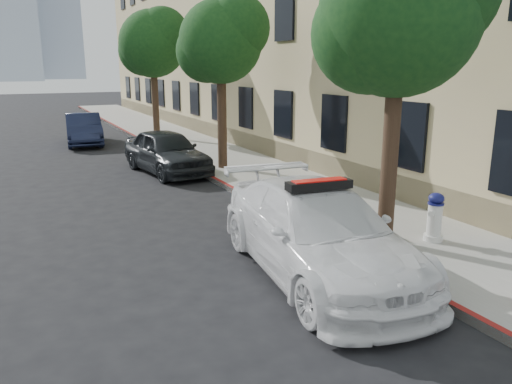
{
  "coord_description": "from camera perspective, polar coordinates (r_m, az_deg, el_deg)",
  "views": [
    {
      "loc": [
        -3.31,
        -8.98,
        3.42
      ],
      "look_at": [
        0.92,
        -0.47,
        1.0
      ],
      "focal_mm": 35.0,
      "sensor_mm": 36.0,
      "label": 1
    }
  ],
  "objects": [
    {
      "name": "ground",
      "position": [
        10.16,
        -5.84,
        -5.45
      ],
      "size": [
        120.0,
        120.0,
        0.0
      ],
      "primitive_type": "plane",
      "color": "black",
      "rests_on": "ground"
    },
    {
      "name": "tree_far",
      "position": [
        23.82,
        -11.67,
        16.33
      ],
      "size": [
        3.1,
        3.0,
        5.81
      ],
      "color": "black",
      "rests_on": "sidewalk"
    },
    {
      "name": "fire_hydrant",
      "position": [
        10.09,
        19.75,
        -2.75
      ],
      "size": [
        0.4,
        0.36,
        0.94
      ],
      "rotation": [
        0.0,
        0.0,
        0.35
      ],
      "color": "silver",
      "rests_on": "sidewalk"
    },
    {
      "name": "police_car",
      "position": [
        8.36,
        7.05,
        -4.51
      ],
      "size": [
        2.64,
        5.3,
        1.63
      ],
      "rotation": [
        0.0,
        0.0,
        -0.11
      ],
      "color": "white",
      "rests_on": "ground"
    },
    {
      "name": "building",
      "position": [
        27.09,
        1.21,
        17.62
      ],
      "size": [
        8.0,
        36.0,
        10.0
      ],
      "primitive_type": "cube",
      "color": "tan",
      "rests_on": "ground"
    },
    {
      "name": "parked_car_mid",
      "position": [
        16.48,
        -10.18,
        4.58
      ],
      "size": [
        2.19,
        4.33,
        1.41
      ],
      "primitive_type": "imported",
      "rotation": [
        0.0,
        0.0,
        0.13
      ],
      "color": "black",
      "rests_on": "ground"
    },
    {
      "name": "tree_mid",
      "position": [
        16.23,
        -3.94,
        16.87
      ],
      "size": [
        2.77,
        2.64,
        5.43
      ],
      "color": "black",
      "rests_on": "sidewalk"
    },
    {
      "name": "tree_near",
      "position": [
        9.39,
        16.27,
        18.96
      ],
      "size": [
        2.92,
        2.82,
        5.62
      ],
      "color": "black",
      "rests_on": "sidewalk"
    },
    {
      "name": "sidewalk",
      "position": [
        20.48,
        -6.33,
        4.79
      ],
      "size": [
        3.2,
        50.0,
        0.15
      ],
      "primitive_type": "cube",
      "color": "gray",
      "rests_on": "ground"
    },
    {
      "name": "parked_car_far",
      "position": [
        23.53,
        -19.08,
        6.81
      ],
      "size": [
        1.83,
        4.23,
        1.36
      ],
      "primitive_type": "imported",
      "rotation": [
        0.0,
        0.0,
        -0.1
      ],
      "color": "#151A34",
      "rests_on": "ground"
    },
    {
      "name": "curb_strip",
      "position": [
        20.01,
        -10.48,
        4.42
      ],
      "size": [
        0.12,
        50.0,
        0.15
      ],
      "primitive_type": "cube",
      "color": "maroon",
      "rests_on": "ground"
    }
  ]
}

